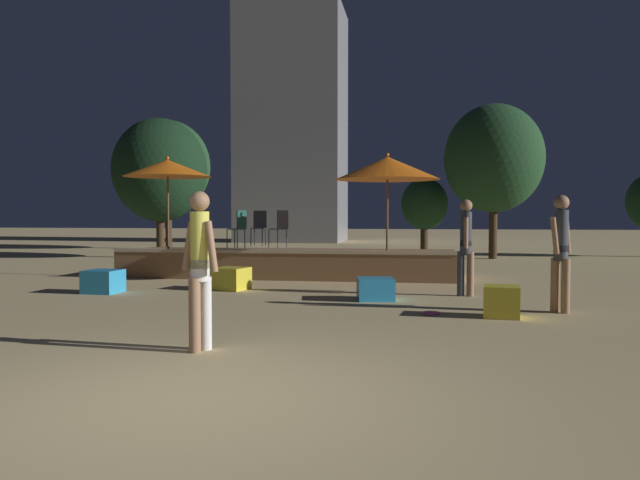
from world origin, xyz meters
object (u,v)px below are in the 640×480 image
person_0 (561,248)px  background_tree_1 (160,170)px  background_tree_0 (494,159)px  bistro_chair_0 (239,225)px  bistro_chair_2 (259,224)px  person_1 (200,264)px  patio_umbrella_0 (387,168)px  cube_seat_0 (376,289)px  background_tree_3 (168,167)px  cube_seat_2 (103,281)px  frisbee_disc (431,313)px  cube_seat_3 (502,301)px  cube_seat_1 (231,279)px  background_tree_4 (424,205)px  bistro_chair_1 (280,225)px  patio_umbrella_1 (168,168)px  person_2 (466,243)px

person_0 → background_tree_1: (-10.96, 10.45, 2.04)m
background_tree_0 → bistro_chair_0: bearing=-132.1°
bistro_chair_2 → background_tree_0: size_ratio=0.17×
person_1 → bistro_chair_0: size_ratio=1.95×
patio_umbrella_0 → cube_seat_0: 3.84m
background_tree_1 → background_tree_3: size_ratio=0.86×
cube_seat_2 → frisbee_disc: size_ratio=2.64×
cube_seat_3 → bistro_chair_2: 8.17m
bistro_chair_2 → background_tree_0: bearing=46.6°
cube_seat_1 → background_tree_1: size_ratio=0.15×
bistro_chair_2 → background_tree_4: 8.74m
cube_seat_0 → bistro_chair_0: bearing=135.4°
cube_seat_3 → person_0: 1.34m
cube_seat_2 → background_tree_0: 14.01m
bistro_chair_1 → background_tree_3: (-7.51, 11.24, 2.34)m
person_1 → patio_umbrella_1: bearing=-130.4°
patio_umbrella_1 → frisbee_disc: patio_umbrella_1 is taller
cube_seat_0 → bistro_chair_1: 4.60m
bistro_chair_1 → bistro_chair_2: bearing=-108.8°
cube_seat_1 → background_tree_4: (3.91, 11.19, 1.65)m
patio_umbrella_0 → person_0: (2.84, -4.03, -1.54)m
cube_seat_0 → bistro_chair_2: bearing=125.4°
cube_seat_0 → person_1: person_1 is taller
person_2 → bistro_chair_1: (-4.13, 2.91, 0.27)m
person_2 → cube_seat_0: bearing=29.4°
person_1 → background_tree_3: bearing=-131.9°
cube_seat_3 → person_0: (0.94, 0.58, 0.76)m
cube_seat_1 → person_1: bearing=-76.3°
person_2 → frisbee_disc: bearing=76.9°
patio_umbrella_0 → cube_seat_2: (-5.27, -2.87, -2.31)m
bistro_chair_2 → patio_umbrella_1: bearing=-135.4°
bistro_chair_2 → bistro_chair_1: bearing=-48.2°
bistro_chair_2 → background_tree_3: size_ratio=0.16×
frisbee_disc → background_tree_4: bearing=89.9°
cube_seat_0 → person_0: person_0 is taller
cube_seat_1 → cube_seat_2: (-2.27, -0.88, -0.00)m
background_tree_4 → frisbee_disc: bearing=-90.1°
person_0 → background_tree_0: size_ratio=0.34×
patio_umbrella_0 → bistro_chair_0: size_ratio=3.19×
patio_umbrella_1 → frisbee_disc: bearing=-36.6°
person_2 → patio_umbrella_0: bearing=-52.3°
patio_umbrella_1 → background_tree_3: 12.92m
bistro_chair_0 → background_tree_4: 9.88m
cube_seat_0 → background_tree_1: (-8.07, 9.48, 2.83)m
background_tree_4 → patio_umbrella_1: bearing=-123.3°
cube_seat_2 → frisbee_disc: 6.38m
cube_seat_3 → background_tree_4: (-0.99, 13.79, 1.64)m
background_tree_4 → bistro_chair_0: bearing=-116.8°
background_tree_0 → background_tree_3: bearing=163.0°
patio_umbrella_1 → person_1: 8.37m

